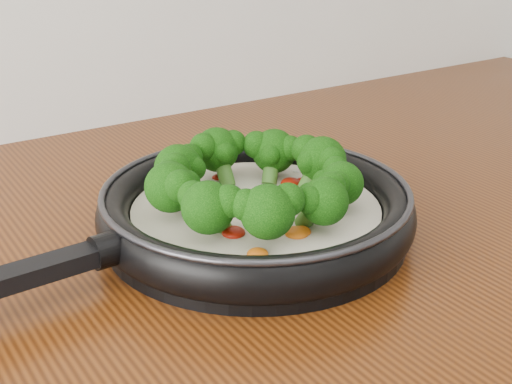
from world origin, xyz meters
TOP-DOWN VIEW (x-y plane):
  - skillet at (-0.13, 1.05)m, footprint 0.52×0.35m

SIDE VIEW (x-z plane):
  - skillet at x=-0.13m, z-range 0.89..0.98m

